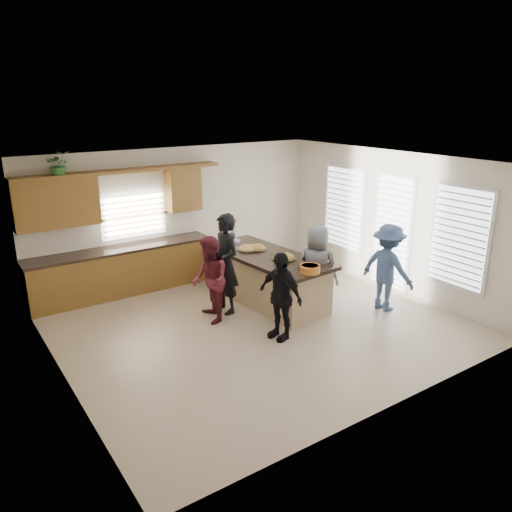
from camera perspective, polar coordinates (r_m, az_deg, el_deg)
floor at (r=8.83m, az=0.12°, el=-7.67°), size 6.50×6.50×0.00m
room_shell at (r=8.19m, az=0.13°, el=4.42°), size 6.52×6.02×2.81m
back_cabinetry at (r=10.21m, az=-15.51°, el=0.73°), size 4.08×0.66×2.46m
right_wall_glazing at (r=10.35m, az=15.48°, el=3.43°), size 0.06×4.00×2.25m
island at (r=9.57m, az=1.26°, el=-2.66°), size 1.37×2.79×0.95m
platter_front at (r=9.12m, az=3.15°, el=-0.24°), size 0.46×0.46×0.19m
platter_mid at (r=9.69m, az=0.07°, el=0.88°), size 0.41×0.41×0.17m
platter_back at (r=9.65m, az=-0.97°, el=0.81°), size 0.39×0.39×0.16m
salad_bowl at (r=8.47m, az=6.18°, el=-1.42°), size 0.35×0.35×0.13m
clear_cup at (r=8.95m, az=7.27°, el=-0.56°), size 0.07×0.07×0.10m
plate_stack at (r=10.18m, az=-2.44°, el=1.68°), size 0.22×0.22×0.04m
flower_vase at (r=10.32m, az=-2.58°, el=3.07°), size 0.14×0.14×0.45m
potted_plant at (r=9.71m, az=-21.62°, el=9.72°), size 0.46×0.41×0.48m
woman_left_back at (r=8.98m, az=-3.53°, el=-0.91°), size 0.47×0.69×1.84m
woman_left_mid at (r=8.67m, az=-5.29°, el=-2.75°), size 0.75×0.87×1.53m
woman_left_front at (r=8.05m, az=2.78°, el=-4.55°), size 0.52×0.92×1.48m
woman_right_back at (r=9.41m, az=14.79°, el=-1.29°), size 0.74×1.12×1.63m
woman_right_front at (r=9.15m, az=6.97°, el=-1.43°), size 0.84×0.94×1.61m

